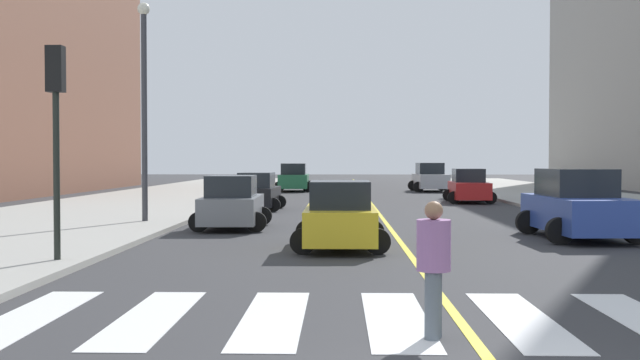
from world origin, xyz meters
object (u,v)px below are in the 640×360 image
object	(u,v)px
car_blue_nearest	(578,206)
car_yellow_second	(340,217)
pedestrian_crossing	(434,263)
car_green_sixth	(294,178)
car_gray_fourth	(232,204)
car_silver_fifth	(430,178)
car_black_third	(257,193)
traffic_light_far_corner	(56,109)
street_lamp	(144,93)
car_red_seventh	(469,187)

from	to	relation	value
car_blue_nearest	car_yellow_second	size ratio (longest dim) A/B	1.18
pedestrian_crossing	car_blue_nearest	bearing A→B (deg)	-10.69
car_yellow_second	car_green_sixth	world-z (taller)	car_green_sixth
car_gray_fourth	car_silver_fifth	size ratio (longest dim) A/B	0.85
car_gray_fourth	car_silver_fifth	bearing A→B (deg)	69.38
car_green_sixth	car_gray_fourth	bearing A→B (deg)	-91.22
car_blue_nearest	car_black_third	world-z (taller)	car_blue_nearest
pedestrian_crossing	car_green_sixth	bearing A→B (deg)	20.65
car_silver_fifth	pedestrian_crossing	size ratio (longest dim) A/B	2.67
car_gray_fourth	traffic_light_far_corner	xyz separation A→B (m)	(-2.53, -8.80, 2.57)
car_blue_nearest	street_lamp	bearing A→B (deg)	-19.08
car_yellow_second	street_lamp	size ratio (longest dim) A/B	0.51
car_blue_nearest	street_lamp	distance (m)	15.01
car_yellow_second	car_red_seventh	bearing A→B (deg)	71.26
car_blue_nearest	street_lamp	xyz separation A→B (m)	(-13.94, 4.16, 3.73)
car_red_seventh	car_green_sixth	bearing A→B (deg)	-50.79
car_yellow_second	car_black_third	bearing A→B (deg)	104.55
car_red_seventh	traffic_light_far_corner	bearing A→B (deg)	63.85
car_gray_fourth	car_red_seventh	bearing A→B (deg)	53.87
pedestrian_crossing	street_lamp	world-z (taller)	street_lamp
car_yellow_second	car_red_seventh	xyz separation A→B (m)	(7.03, 20.80, 0.03)
car_yellow_second	car_silver_fifth	distance (m)	35.62
car_black_third	pedestrian_crossing	distance (m)	24.64
pedestrian_crossing	car_red_seventh	bearing A→B (deg)	3.92
car_gray_fourth	car_red_seventh	size ratio (longest dim) A/B	0.97
pedestrian_crossing	car_silver_fifth	bearing A→B (deg)	7.74
car_blue_nearest	car_black_third	size ratio (longest dim) A/B	1.19
car_silver_fifth	traffic_light_far_corner	distance (m)	40.48
car_silver_fifth	car_red_seventh	size ratio (longest dim) A/B	1.14
car_blue_nearest	car_silver_fifth	xyz separation A→B (m)	(-0.29, 32.37, 0.02)
car_green_sixth	traffic_light_far_corner	xyz separation A→B (m)	(-2.82, -38.03, 2.45)
car_yellow_second	car_gray_fourth	size ratio (longest dim) A/B	0.98
traffic_light_far_corner	street_lamp	distance (m)	10.21
pedestrian_crossing	street_lamp	distance (m)	18.62
pedestrian_crossing	traffic_light_far_corner	bearing A→B (deg)	64.43
car_gray_fourth	traffic_light_far_corner	size ratio (longest dim) A/B	0.88
car_silver_fifth	car_red_seventh	distance (m)	14.19
car_red_seventh	street_lamp	size ratio (longest dim) A/B	0.54
car_yellow_second	car_black_third	world-z (taller)	car_yellow_second
car_green_sixth	car_red_seventh	xyz separation A→B (m)	(10.37, -13.91, -0.10)
car_green_sixth	car_red_seventh	world-z (taller)	car_green_sixth
car_blue_nearest	pedestrian_crossing	size ratio (longest dim) A/B	2.62
car_blue_nearest	pedestrian_crossing	world-z (taller)	car_blue_nearest
car_red_seventh	street_lamp	xyz separation A→B (m)	(-13.96, -14.02, 3.83)
car_green_sixth	car_silver_fifth	bearing A→B (deg)	0.92
car_green_sixth	street_lamp	size ratio (longest dim) A/B	0.60
car_black_third	pedestrian_crossing	xyz separation A→B (m)	(4.99, -24.13, 0.17)
car_black_third	car_gray_fourth	bearing A→B (deg)	-86.94
car_silver_fifth	car_green_sixth	size ratio (longest dim) A/B	1.03
car_silver_fifth	car_red_seventh	world-z (taller)	car_silver_fifth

